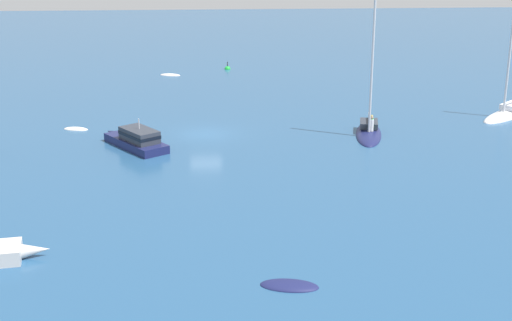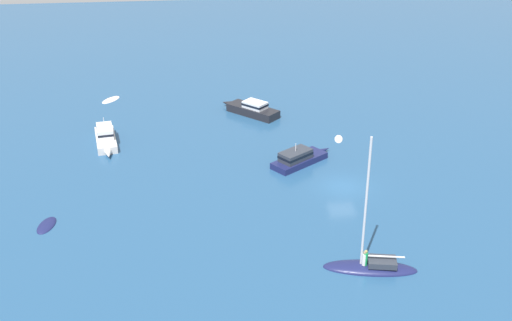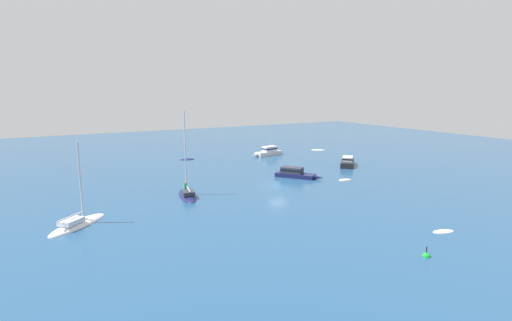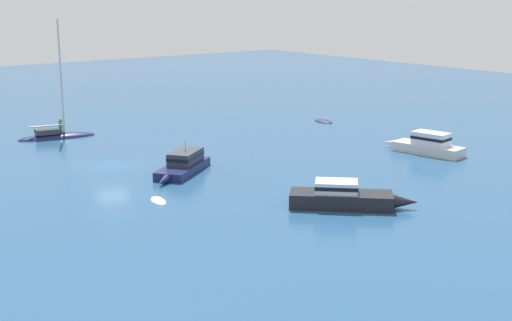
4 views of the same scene
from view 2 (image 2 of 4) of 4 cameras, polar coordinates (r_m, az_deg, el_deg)
The scene contains 8 objects.
ground_plane at distance 60.92m, azimuth 7.58°, elevation -2.25°, with size 162.62×162.62×0.00m, color navy.
powerboat at distance 70.36m, azimuth -12.95°, elevation 1.97°, with size 2.90×7.37×2.85m.
rib at distance 82.90m, azimuth -12.51°, elevation 5.17°, with size 2.75×3.20×0.31m.
skiff_1 at distance 57.13m, azimuth -17.75°, elevation -5.42°, with size 1.84×3.00×0.43m.
cabin_cruiser at distance 76.34m, azimuth -0.39°, elevation 4.52°, with size 6.68×6.59×1.66m.
sloop at distance 49.96m, azimuth 9.97°, elevation -9.07°, with size 7.24×3.31×11.16m.
dinghy at distance 70.55m, azimuth 7.20°, elevation 1.86°, with size 1.33×2.18×0.38m.
powerboat_1 at distance 64.46m, azimuth 3.73°, elevation 0.24°, with size 6.81×5.48×2.33m.
Camera 2 is at (13.82, 52.00, 28.56)m, focal length 45.98 mm.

